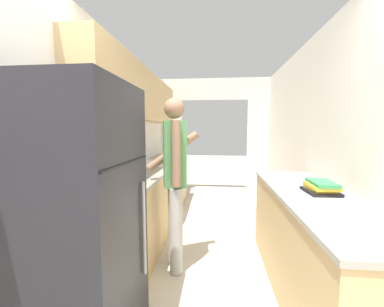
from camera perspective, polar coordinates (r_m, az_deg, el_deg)
name	(u,v)px	position (r m, az deg, el deg)	size (l,w,h in m)	color
wall_left	(117,123)	(2.94, -17.66, 7.16)	(0.38, 6.83, 2.50)	white
wall_right	(338,147)	(2.59, 31.95, 1.31)	(0.06, 6.83, 2.50)	white
wall_far_with_doorway	(214,129)	(5.17, 5.37, 5.88)	(2.72, 0.06, 2.50)	white
counter_left	(151,198)	(3.45, -9.90, -10.49)	(0.62, 3.14, 0.90)	tan
counter_right	(313,246)	(2.32, 27.29, -19.38)	(0.62, 2.02, 0.90)	tan
refrigerator	(76,221)	(1.69, -26.32, -14.37)	(0.72, 0.72, 1.70)	black
range_oven	(158,191)	(3.78, -8.25, -8.90)	(0.66, 0.78, 1.04)	white
person	(175,179)	(2.34, -4.20, -6.24)	(0.55, 0.44, 1.71)	#9E9E9E
book_stack	(321,187)	(2.20, 28.84, -7.20)	(0.24, 0.30, 0.10)	black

